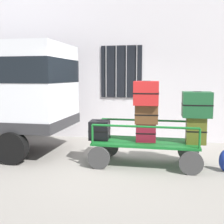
# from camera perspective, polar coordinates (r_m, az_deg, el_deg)

# --- Properties ---
(ground_plane) EXTENTS (40.00, 40.00, 0.00)m
(ground_plane) POSITION_cam_1_polar(r_m,az_deg,el_deg) (6.32, 1.08, -10.19)
(ground_plane) COLOR gray
(building_wall) EXTENTS (12.00, 0.38, 5.00)m
(building_wall) POSITION_cam_1_polar(r_m,az_deg,el_deg) (8.71, 4.37, 11.13)
(building_wall) COLOR silver
(building_wall) RESTS_ON ground
(luggage_cart) EXTENTS (2.27, 1.03, 0.51)m
(luggage_cart) POSITION_cam_1_polar(r_m,az_deg,el_deg) (6.23, 6.61, -6.67)
(luggage_cart) COLOR #146023
(luggage_cart) RESTS_ON ground
(cart_railing) EXTENTS (2.14, 0.89, 0.40)m
(cart_railing) POSITION_cam_1_polar(r_m,az_deg,el_deg) (6.14, 6.67, -2.67)
(cart_railing) COLOR #146023
(cart_railing) RESTS_ON luggage_cart
(suitcase_left_bottom) EXTENTS (0.46, 0.50, 0.41)m
(suitcase_left_bottom) POSITION_cam_1_polar(r_m,az_deg,el_deg) (6.35, -2.44, -3.50)
(suitcase_left_bottom) COLOR black
(suitcase_left_bottom) RESTS_ON luggage_cart
(suitcase_midleft_bottom) EXTENTS (0.44, 0.36, 0.39)m
(suitcase_midleft_bottom) POSITION_cam_1_polar(r_m,az_deg,el_deg) (6.16, 6.65, -3.97)
(suitcase_midleft_bottom) COLOR maroon
(suitcase_midleft_bottom) RESTS_ON luggage_cart
(suitcase_midleft_middle) EXTENTS (0.52, 0.51, 0.39)m
(suitcase_midleft_middle) POSITION_cam_1_polar(r_m,az_deg,el_deg) (6.13, 6.73, -0.35)
(suitcase_midleft_middle) COLOR brown
(suitcase_midleft_middle) RESTS_ON suitcase_midleft_bottom
(suitcase_midleft_top) EXTENTS (0.54, 0.62, 0.49)m
(suitcase_midleft_top) POSITION_cam_1_polar(r_m,az_deg,el_deg) (6.06, 6.76, 3.74)
(suitcase_midleft_top) COLOR #B21E1E
(suitcase_midleft_top) RESTS_ON suitcase_midleft_middle
(suitcase_center_bottom) EXTENTS (0.40, 0.37, 0.54)m
(suitcase_center_bottom) POSITION_cam_1_polar(r_m,az_deg,el_deg) (6.15, 16.07, -3.46)
(suitcase_center_bottom) COLOR #4C5119
(suitcase_center_bottom) RESTS_ON luggage_cart
(suitcase_center_middle) EXTENTS (0.59, 0.49, 0.51)m
(suitcase_center_middle) POSITION_cam_1_polar(r_m,az_deg,el_deg) (6.08, 16.24, 1.44)
(suitcase_center_middle) COLOR #194C28
(suitcase_center_middle) RESTS_ON suitcase_center_bottom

